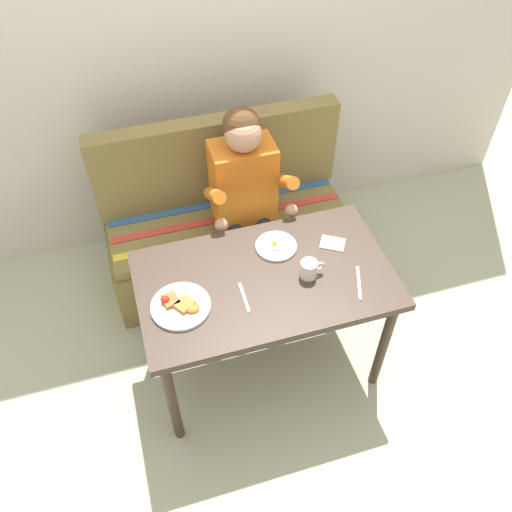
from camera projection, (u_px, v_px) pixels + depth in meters
ground_plane at (264, 360)px, 3.05m from camera, size 8.00×8.00×0.00m
back_wall at (197, 38)px, 2.92m from camera, size 4.40×0.10×2.60m
table at (265, 288)px, 2.57m from camera, size 1.20×0.70×0.73m
couch at (227, 229)px, 3.30m from camera, size 1.44×0.56×1.00m
person at (247, 193)px, 2.90m from camera, size 0.45×0.61×1.21m
plate_breakfast at (180, 305)px, 2.38m from camera, size 0.27×0.27×0.05m
plate_eggs at (276, 246)px, 2.64m from camera, size 0.20×0.20×0.04m
coffee_mug at (309, 269)px, 2.49m from camera, size 0.12×0.08×0.09m
napkin at (333, 243)px, 2.66m from camera, size 0.15×0.14×0.01m
fork at (244, 297)px, 2.43m from camera, size 0.02×0.17×0.00m
knife at (359, 283)px, 2.49m from camera, size 0.08×0.19×0.00m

